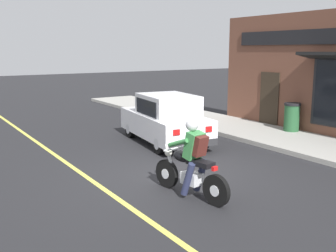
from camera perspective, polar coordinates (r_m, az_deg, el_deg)
name	(u,v)px	position (r m, az deg, el deg)	size (l,w,h in m)	color
ground_plane	(174,175)	(9.43, 0.85, -7.10)	(80.00, 80.00, 0.00)	black
sidewalk_curb	(240,128)	(14.75, 10.44, -0.34)	(2.60, 22.00, 0.14)	#9E9B93
lane_stripe	(59,158)	(11.28, -15.55, -4.43)	(0.12, 19.80, 0.01)	#D1C64C
motorcycle_with_rider	(191,164)	(7.92, 3.35, -5.55)	(0.66, 2.01, 1.62)	black
car_hatchback	(165,119)	(12.39, -0.40, 0.95)	(2.14, 3.97, 1.57)	black
trash_bin	(292,117)	(14.31, 17.52, 1.28)	(0.56, 0.56, 0.98)	#23512D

